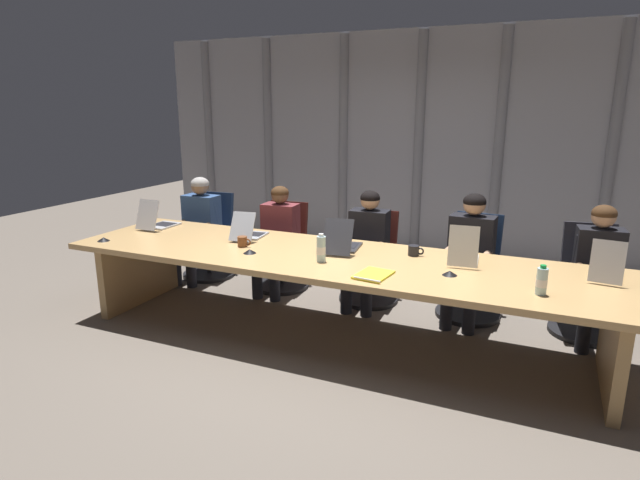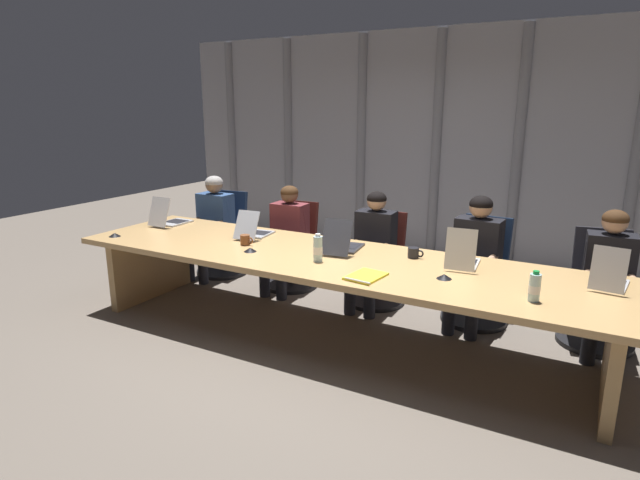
# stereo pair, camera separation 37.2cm
# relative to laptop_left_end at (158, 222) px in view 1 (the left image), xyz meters

# --- Properties ---
(ground_plane) EXTENTS (14.68, 14.68, 0.00)m
(ground_plane) POSITION_rel_laptop_left_end_xyz_m (2.02, -0.23, -0.79)
(ground_plane) COLOR #6B6056
(conference_table) EXTENTS (4.69, 1.19, 0.73)m
(conference_table) POSITION_rel_laptop_left_end_xyz_m (2.02, -0.23, -0.19)
(conference_table) COLOR tan
(conference_table) RESTS_ON ground_plane
(curtain_backdrop) EXTENTS (7.34, 0.17, 2.84)m
(curtain_backdrop) POSITION_rel_laptop_left_end_xyz_m (2.03, 2.54, 0.63)
(curtain_backdrop) COLOR #9999A0
(curtain_backdrop) RESTS_ON ground_plane
(laptop_left_end) EXTENTS (0.24, 0.43, 0.31)m
(laptop_left_end) POSITION_rel_laptop_left_end_xyz_m (0.00, 0.00, 0.00)
(laptop_left_end) COLOR #BCBCC1
(laptop_left_end) RESTS_ON conference_table
(laptop_left_mid) EXTENTS (0.27, 0.45, 0.27)m
(laptop_left_mid) POSITION_rel_laptop_left_end_xyz_m (1.07, 0.01, -0.01)
(laptop_left_mid) COLOR #A8ADB7
(laptop_left_mid) RESTS_ON conference_table
(laptop_center) EXTENTS (0.30, 0.51, 0.30)m
(laptop_center) POSITION_rel_laptop_left_end_xyz_m (2.03, -0.03, -0.00)
(laptop_center) COLOR #2D2D33
(laptop_center) RESTS_ON conference_table
(laptop_right_mid) EXTENTS (0.26, 0.42, 0.33)m
(laptop_right_mid) POSITION_rel_laptop_left_end_xyz_m (3.04, 0.01, 0.00)
(laptop_right_mid) COLOR beige
(laptop_right_mid) RESTS_ON conference_table
(laptop_right_end) EXTENTS (0.26, 0.40, 0.31)m
(laptop_right_end) POSITION_rel_laptop_left_end_xyz_m (4.04, 0.01, 0.00)
(laptop_right_end) COLOR #BCBCC1
(laptop_right_end) RESTS_ON conference_table
(office_chair_left_end) EXTENTS (0.60, 0.60, 0.96)m
(office_chair_left_end) POSITION_rel_laptop_left_end_xyz_m (0.05, 0.78, -0.44)
(office_chair_left_end) COLOR navy
(office_chair_left_end) RESTS_ON ground_plane
(office_chair_left_mid) EXTENTS (0.60, 0.60, 0.92)m
(office_chair_left_mid) POSITION_rel_laptop_left_end_xyz_m (1.01, 0.78, -0.45)
(office_chair_left_mid) COLOR #511E19
(office_chair_left_mid) RESTS_ON ground_plane
(office_chair_center) EXTENTS (0.60, 0.60, 0.90)m
(office_chair_center) POSITION_rel_laptop_left_end_xyz_m (2.03, 0.78, -0.45)
(office_chair_center) COLOR #511E19
(office_chair_center) RESTS_ON ground_plane
(office_chair_right_mid) EXTENTS (0.60, 0.60, 0.95)m
(office_chair_right_mid) POSITION_rel_laptop_left_end_xyz_m (3.02, 0.78, -0.44)
(office_chair_right_mid) COLOR navy
(office_chair_right_mid) RESTS_ON ground_plane
(office_chair_right_end) EXTENTS (0.60, 0.61, 0.95)m
(office_chair_right_end) POSITION_rel_laptop_left_end_xyz_m (4.01, 0.78, -0.44)
(office_chair_right_end) COLOR #2D2D38
(office_chair_right_end) RESTS_ON ground_plane
(person_left_end) EXTENTS (0.41, 0.55, 1.16)m
(person_left_end) POSITION_rel_laptop_left_end_xyz_m (0.01, 0.63, -0.13)
(person_left_end) COLOR #335184
(person_left_end) RESTS_ON ground_plane
(person_left_mid) EXTENTS (0.40, 0.56, 1.12)m
(person_left_mid) POSITION_rel_laptop_left_end_xyz_m (1.04, 0.62, -0.16)
(person_left_mid) COLOR brown
(person_left_mid) RESTS_ON ground_plane
(person_center) EXTENTS (0.39, 0.56, 1.14)m
(person_center) POSITION_rel_laptop_left_end_xyz_m (2.02, 0.62, -0.15)
(person_center) COLOR black
(person_center) RESTS_ON ground_plane
(person_right_mid) EXTENTS (0.43, 0.56, 1.18)m
(person_right_mid) POSITION_rel_laptop_left_end_xyz_m (3.00, 0.63, -0.12)
(person_right_mid) COLOR black
(person_right_mid) RESTS_ON ground_plane
(person_right_end) EXTENTS (0.41, 0.57, 1.15)m
(person_right_end) POSITION_rel_laptop_left_end_xyz_m (4.05, 0.62, -0.14)
(person_right_end) COLOR black
(person_right_end) RESTS_ON ground_plane
(water_bottle_primary) EXTENTS (0.07, 0.07, 0.23)m
(water_bottle_primary) POSITION_rel_laptop_left_end_xyz_m (2.00, -0.41, 0.04)
(water_bottle_primary) COLOR silver
(water_bottle_primary) RESTS_ON conference_table
(water_bottle_secondary) EXTENTS (0.07, 0.07, 0.20)m
(water_bottle_secondary) POSITION_rel_laptop_left_end_xyz_m (3.63, -0.51, 0.03)
(water_bottle_secondary) COLOR silver
(water_bottle_secondary) RESTS_ON conference_table
(coffee_mug_near) EXTENTS (0.13, 0.09, 0.09)m
(coffee_mug_near) POSITION_rel_laptop_left_end_xyz_m (2.63, 0.06, -0.02)
(coffee_mug_near) COLOR black
(coffee_mug_near) RESTS_ON conference_table
(coffee_mug_far) EXTENTS (0.13, 0.09, 0.09)m
(coffee_mug_far) POSITION_rel_laptop_left_end_xyz_m (1.18, -0.28, -0.01)
(coffee_mug_far) COLOR brown
(coffee_mug_far) RESTS_ON conference_table
(conference_mic_left_side) EXTENTS (0.11, 0.11, 0.03)m
(conference_mic_left_side) POSITION_rel_laptop_left_end_xyz_m (1.35, -0.44, -0.04)
(conference_mic_left_side) COLOR black
(conference_mic_left_side) RESTS_ON conference_table
(conference_mic_middle) EXTENTS (0.11, 0.11, 0.03)m
(conference_mic_middle) POSITION_rel_laptop_left_end_xyz_m (-0.10, -0.63, -0.04)
(conference_mic_middle) COLOR black
(conference_mic_middle) RESTS_ON conference_table
(conference_mic_right_side) EXTENTS (0.11, 0.11, 0.03)m
(conference_mic_right_side) POSITION_rel_laptop_left_end_xyz_m (3.00, -0.35, -0.04)
(conference_mic_right_side) COLOR black
(conference_mic_right_side) RESTS_ON conference_table
(spiral_notepad) EXTENTS (0.26, 0.33, 0.03)m
(spiral_notepad) POSITION_rel_laptop_left_end_xyz_m (2.49, -0.59, -0.05)
(spiral_notepad) COLOR yellow
(spiral_notepad) RESTS_ON conference_table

